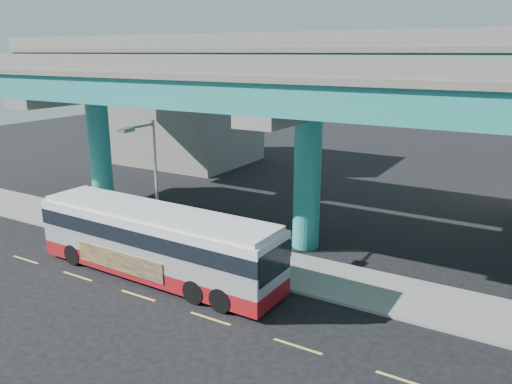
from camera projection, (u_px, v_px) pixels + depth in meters
The scene contains 8 objects.
ground at pixel (215, 315), 20.88m from camera, with size 120.00×120.00×0.00m, color black.
sidewalk at pixel (276, 267), 25.43m from camera, with size 70.00×4.00×0.15m, color gray.
lane_markings at pixel (210, 319), 20.63m from camera, with size 58.00×0.12×0.01m.
viaduct at pixel (311, 82), 25.96m from camera, with size 52.00×12.40×11.70m.
building_concrete at pixel (187, 116), 49.32m from camera, with size 12.00×10.00×9.00m, color gray.
transit_bus at pixel (156, 240), 24.11m from camera, with size 13.37×3.16×3.41m.
parked_car at pixel (119, 218), 30.57m from camera, with size 3.94×1.91×1.30m, color #29282D.
street_lamp at pixel (148, 170), 25.56m from camera, with size 0.50×2.36×7.14m.
Camera 1 is at (10.95, -15.25, 10.65)m, focal length 35.00 mm.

